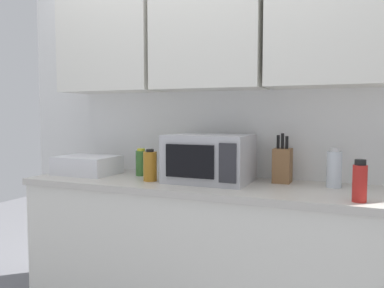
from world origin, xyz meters
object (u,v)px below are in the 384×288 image
bottle_amber_vinegar (150,166)px  bottle_green_oil (141,163)px  dish_rack (87,165)px  knife_block (282,165)px  microwave (209,158)px  bottle_clear_tall (334,169)px  bottle_red_sauce (360,182)px

bottle_amber_vinegar → bottle_green_oil: (-0.16, 0.16, -0.01)m
dish_rack → knife_block: knife_block is taller
microwave → bottle_amber_vinegar: 0.36m
bottle_amber_vinegar → bottle_clear_tall: bottle_clear_tall is taller
knife_block → dish_rack: bearing=-171.9°
microwave → bottle_clear_tall: size_ratio=2.21×
knife_block → bottle_red_sauce: size_ratio=1.48×
microwave → bottle_green_oil: microwave is taller
bottle_green_oil → bottle_amber_vinegar: bearing=-45.8°
microwave → bottle_clear_tall: (0.69, 0.10, -0.04)m
bottle_red_sauce → dish_rack: bearing=172.9°
knife_block → bottle_clear_tall: size_ratio=1.33×
bottle_red_sauce → knife_block: bearing=137.3°
knife_block → bottle_green_oil: 0.90m
microwave → knife_block: knife_block is taller
dish_rack → bottle_red_sauce: bottle_red_sauce is taller
knife_block → bottle_green_oil: knife_block is taller
dish_rack → knife_block: size_ratio=1.31×
bottle_amber_vinegar → knife_block: bearing=19.2°
bottle_amber_vinegar → bottle_green_oil: bearing=134.2°
microwave → bottle_green_oil: 0.50m
bottle_clear_tall → bottle_green_oil: bearing=-177.5°
dish_rack → bottle_red_sauce: bearing=-7.1°
microwave → bottle_green_oil: bearing=174.5°
microwave → dish_rack: microwave is taller
dish_rack → bottle_green_oil: (0.37, 0.08, 0.03)m
dish_rack → bottle_clear_tall: size_ratio=1.75×
bottle_green_oil → bottle_red_sauce: 1.35m
knife_block → bottle_clear_tall: knife_block is taller
bottle_amber_vinegar → bottle_green_oil: size_ratio=1.08×
dish_rack → knife_block: bearing=8.1°
microwave → knife_block: bearing=20.0°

